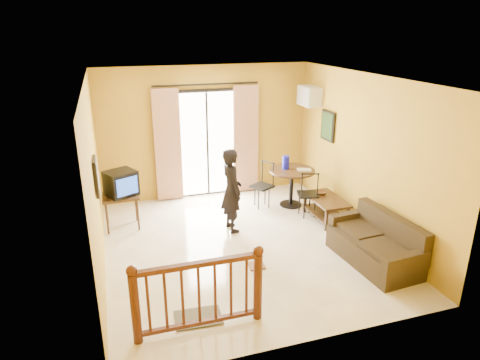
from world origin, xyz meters
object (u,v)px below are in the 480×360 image
object	(u,v)px
television	(121,183)
sofa	(377,245)
standing_person	(232,190)
dining_table	(292,177)
coffee_table	(326,205)

from	to	relation	value
television	sofa	size ratio (longest dim) A/B	0.38
sofa	standing_person	bearing A→B (deg)	131.51
dining_table	sofa	bearing A→B (deg)	-81.98
dining_table	coffee_table	size ratio (longest dim) A/B	0.93
dining_table	standing_person	bearing A→B (deg)	-154.41
television	dining_table	size ratio (longest dim) A/B	0.69
sofa	coffee_table	bearing A→B (deg)	85.66
dining_table	coffee_table	bearing A→B (deg)	-67.40
television	coffee_table	distance (m)	3.85
dining_table	sofa	size ratio (longest dim) A/B	0.55
standing_person	dining_table	bearing A→B (deg)	-69.68
television	coffee_table	world-z (taller)	television
television	standing_person	size ratio (longest dim) A/B	0.42
coffee_table	sofa	bearing A→B (deg)	-89.96
coffee_table	sofa	size ratio (longest dim) A/B	0.59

